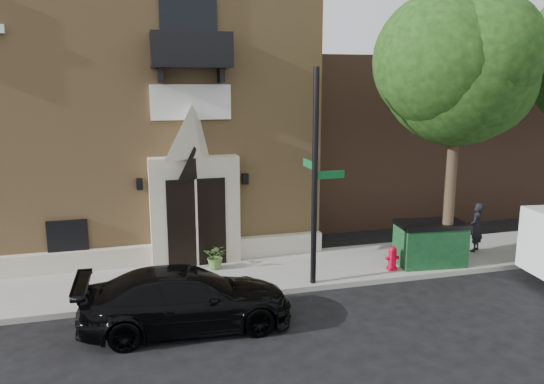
# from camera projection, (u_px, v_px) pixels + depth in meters

# --- Properties ---
(ground) EXTENTS (120.00, 120.00, 0.00)m
(ground) POSITION_uv_depth(u_px,v_px,m) (250.00, 298.00, 13.66)
(ground) COLOR black
(ground) RESTS_ON ground
(sidewalk) EXTENTS (42.00, 3.00, 0.15)m
(sidewalk) POSITION_uv_depth(u_px,v_px,m) (272.00, 272.00, 15.32)
(sidewalk) COLOR gray
(sidewalk) RESTS_ON ground
(church) EXTENTS (12.20, 11.01, 9.30)m
(church) POSITION_uv_depth(u_px,v_px,m) (120.00, 105.00, 19.43)
(church) COLOR #A57E4E
(church) RESTS_ON ground
(neighbour_building) EXTENTS (18.00, 8.00, 6.40)m
(neighbour_building) POSITION_uv_depth(u_px,v_px,m) (457.00, 131.00, 24.61)
(neighbour_building) COLOR brown
(neighbour_building) RESTS_ON ground
(street_tree_left) EXTENTS (4.97, 4.38, 7.77)m
(street_tree_left) POSITION_uv_depth(u_px,v_px,m) (462.00, 67.00, 14.34)
(street_tree_left) COLOR #38281C
(street_tree_left) RESTS_ON sidewalk
(black_sedan) EXTENTS (4.80, 2.07, 1.38)m
(black_sedan) POSITION_uv_depth(u_px,v_px,m) (187.00, 299.00, 11.92)
(black_sedan) COLOR black
(black_sedan) RESTS_ON ground
(street_sign) EXTENTS (0.91, 0.91, 5.70)m
(street_sign) POSITION_uv_depth(u_px,v_px,m) (315.00, 178.00, 13.76)
(street_sign) COLOR black
(street_sign) RESTS_ON sidewalk
(fire_hydrant) EXTENTS (0.40, 0.32, 0.70)m
(fire_hydrant) POSITION_uv_depth(u_px,v_px,m) (392.00, 258.00, 15.25)
(fire_hydrant) COLOR #BB0424
(fire_hydrant) RESTS_ON sidewalk
(dumpster) EXTENTS (2.07, 1.31, 1.29)m
(dumpster) POSITION_uv_depth(u_px,v_px,m) (430.00, 243.00, 15.65)
(dumpster) COLOR #0E351D
(dumpster) RESTS_ON sidewalk
(planter) EXTENTS (0.84, 0.79, 0.76)m
(planter) POSITION_uv_depth(u_px,v_px,m) (216.00, 256.00, 15.33)
(planter) COLOR #4F7537
(planter) RESTS_ON sidewalk
(pedestrian_near) EXTENTS (0.68, 0.66, 1.58)m
(pedestrian_near) POSITION_uv_depth(u_px,v_px,m) (476.00, 227.00, 16.82)
(pedestrian_near) COLOR black
(pedestrian_near) RESTS_ON sidewalk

